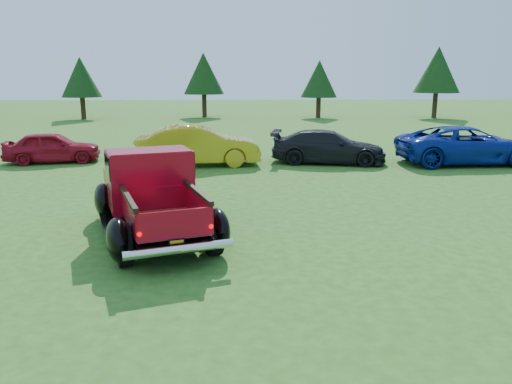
# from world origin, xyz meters

# --- Properties ---
(ground) EXTENTS (120.00, 120.00, 0.00)m
(ground) POSITION_xyz_m (0.00, 0.00, 0.00)
(ground) COLOR #2E5317
(ground) RESTS_ON ground
(tree_west) EXTENTS (2.94, 2.94, 4.60)m
(tree_west) POSITION_xyz_m (-12.00, 29.00, 3.11)
(tree_west) COLOR #332114
(tree_west) RESTS_ON ground
(tree_mid_left) EXTENTS (3.20, 3.20, 5.00)m
(tree_mid_left) POSITION_xyz_m (-3.00, 31.00, 3.38)
(tree_mid_left) COLOR #332114
(tree_mid_left) RESTS_ON ground
(tree_mid_right) EXTENTS (2.82, 2.82, 4.40)m
(tree_mid_right) POSITION_xyz_m (6.00, 30.00, 2.97)
(tree_mid_right) COLOR #332114
(tree_mid_right) RESTS_ON ground
(tree_east) EXTENTS (3.46, 3.46, 5.40)m
(tree_east) POSITION_xyz_m (15.00, 29.50, 3.66)
(tree_east) COLOR #332114
(tree_east) RESTS_ON ground
(pickup_truck) EXTENTS (3.44, 5.00, 1.74)m
(pickup_truck) POSITION_xyz_m (-1.76, 0.84, 0.83)
(pickup_truck) COLOR black
(pickup_truck) RESTS_ON ground
(show_car_red) EXTENTS (3.68, 2.08, 1.18)m
(show_car_red) POSITION_xyz_m (-7.08, 9.54, 0.59)
(show_car_red) COLOR maroon
(show_car_red) RESTS_ON ground
(show_car_yellow) EXTENTS (4.64, 2.07, 1.48)m
(show_car_yellow) POSITION_xyz_m (-1.50, 8.79, 0.74)
(show_car_yellow) COLOR #B89918
(show_car_yellow) RESTS_ON ground
(show_car_grey) EXTENTS (4.50, 2.43, 1.24)m
(show_car_grey) POSITION_xyz_m (3.37, 9.20, 0.62)
(show_car_grey) COLOR black
(show_car_grey) RESTS_ON ground
(show_car_blue) EXTENTS (5.18, 2.61, 1.41)m
(show_car_blue) POSITION_xyz_m (8.51, 8.92, 0.70)
(show_car_blue) COLOR navy
(show_car_blue) RESTS_ON ground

